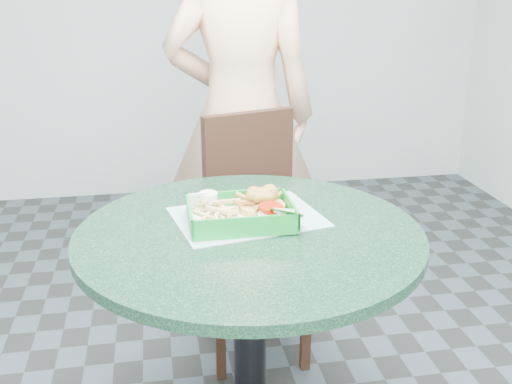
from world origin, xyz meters
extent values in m
cylinder|color=black|center=(0.00, 0.00, 0.38)|extent=(0.09, 0.09, 0.70)
cylinder|color=black|center=(0.00, 0.00, 0.73)|extent=(0.94, 0.94, 0.03)
cube|color=#572E1B|center=(0.12, 0.56, 0.45)|extent=(0.37, 0.37, 0.04)
cube|color=#572E1B|center=(0.12, 0.73, 0.70)|extent=(0.37, 0.04, 0.46)
cube|color=#572E1B|center=(-0.04, 0.40, 0.21)|extent=(0.04, 0.04, 0.43)
cube|color=#572E1B|center=(0.28, 0.40, 0.21)|extent=(0.04, 0.04, 0.43)
cube|color=#572E1B|center=(-0.04, 0.72, 0.21)|extent=(0.04, 0.04, 0.43)
cube|color=#572E1B|center=(0.28, 0.72, 0.21)|extent=(0.04, 0.04, 0.43)
imported|color=#F1B88E|center=(0.12, 0.95, 1.00)|extent=(0.80, 0.59, 2.00)
cube|color=#8BB5B3|center=(0.01, 0.09, 0.75)|extent=(0.45, 0.37, 0.00)
cube|color=#10912E|center=(-0.02, 0.05, 0.76)|extent=(0.29, 0.21, 0.01)
cube|color=white|center=(-0.02, 0.05, 0.76)|extent=(0.27, 0.20, 0.00)
cube|color=#10912E|center=(-0.02, 0.15, 0.79)|extent=(0.29, 0.01, 0.05)
cube|color=#10912E|center=(-0.02, -0.05, 0.79)|extent=(0.29, 0.01, 0.05)
cube|color=#10912E|center=(0.12, 0.05, 0.79)|extent=(0.01, 0.21, 0.05)
cube|color=#10912E|center=(-0.16, 0.05, 0.79)|extent=(0.01, 0.21, 0.05)
cylinder|color=gold|center=(0.05, 0.09, 0.78)|extent=(0.13, 0.13, 0.02)
cylinder|color=white|center=(-0.10, 0.14, 0.80)|extent=(0.05, 0.05, 0.03)
cylinder|color=white|center=(-0.10, 0.14, 0.81)|extent=(0.05, 0.05, 0.00)
cylinder|color=white|center=(0.06, 0.01, 0.78)|extent=(0.08, 0.08, 0.02)
torus|color=#FFF3CB|center=(0.06, 0.01, 0.79)|extent=(0.07, 0.07, 0.01)
cylinder|color=#B11502|center=(0.06, 0.01, 0.80)|extent=(0.06, 0.06, 0.01)
camera|label=1|loc=(-0.24, -1.46, 1.42)|focal=42.00mm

